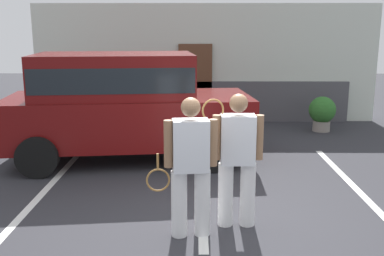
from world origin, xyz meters
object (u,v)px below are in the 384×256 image
at_px(tennis_player_woman, 237,158).
at_px(tennis_player_man, 190,166).
at_px(potted_plant_by_porch, 322,112).
at_px(parked_suv, 124,101).

bearing_deg(tennis_player_woman, tennis_player_man, 26.78).
bearing_deg(tennis_player_man, tennis_player_woman, -159.49).
bearing_deg(potted_plant_by_porch, parked_suv, -151.19).
bearing_deg(tennis_player_man, parked_suv, -74.86).
bearing_deg(tennis_player_woman, potted_plant_by_porch, -115.80).
bearing_deg(potted_plant_by_porch, tennis_player_woman, -115.48).
distance_m(parked_suv, potted_plant_by_porch, 5.19).
bearing_deg(tennis_player_man, potted_plant_by_porch, -125.56).
distance_m(tennis_player_woman, potted_plant_by_porch, 6.08).
relative_size(tennis_player_man, tennis_player_woman, 1.00).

